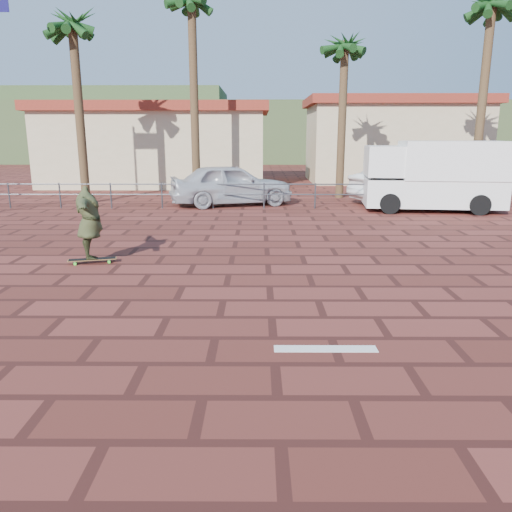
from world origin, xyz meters
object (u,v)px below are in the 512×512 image
at_px(car_silver, 231,184).
at_px(longboard, 92,260).
at_px(car_white, 411,184).
at_px(skateboarder, 89,223).
at_px(campervan, 434,174).

bearing_deg(car_silver, longboard, 148.55).
bearing_deg(car_white, car_silver, 74.24).
relative_size(skateboarder, campervan, 0.39).
bearing_deg(longboard, car_white, 30.27).
height_order(longboard, car_silver, car_silver).
distance_m(longboard, skateboarder, 0.84).
bearing_deg(campervan, car_silver, 175.14).
relative_size(longboard, car_silver, 0.22).
height_order(skateboarder, car_silver, skateboarder).
bearing_deg(campervan, skateboarder, -135.97).
height_order(skateboarder, campervan, campervan).
relative_size(longboard, campervan, 0.21).
bearing_deg(campervan, longboard, -135.97).
xyz_separation_m(skateboarder, campervan, (10.38, 8.08, 0.44)).
bearing_deg(car_silver, campervan, -117.05).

